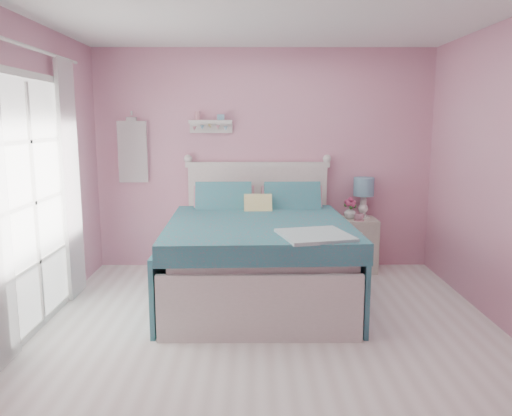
{
  "coord_description": "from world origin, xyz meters",
  "views": [
    {
      "loc": [
        -0.12,
        -3.73,
        1.75
      ],
      "look_at": [
        -0.1,
        1.2,
        0.9
      ],
      "focal_mm": 35.0,
      "sensor_mm": 36.0,
      "label": 1
    }
  ],
  "objects_px": {
    "nightstand": "(357,244)",
    "table_lamp": "(364,190)",
    "bed": "(258,255)",
    "vase": "(350,212)",
    "teacup": "(359,217)"
  },
  "relations": [
    {
      "from": "nightstand",
      "to": "table_lamp",
      "type": "xyz_separation_m",
      "value": [
        0.07,
        0.08,
        0.64
      ]
    },
    {
      "from": "bed",
      "to": "nightstand",
      "type": "height_order",
      "value": "bed"
    },
    {
      "from": "nightstand",
      "to": "bed",
      "type": "bearing_deg",
      "value": -143.58
    },
    {
      "from": "nightstand",
      "to": "table_lamp",
      "type": "relative_size",
      "value": 1.31
    },
    {
      "from": "table_lamp",
      "to": "vase",
      "type": "relative_size",
      "value": 3.18
    },
    {
      "from": "vase",
      "to": "teacup",
      "type": "xyz_separation_m",
      "value": [
        0.08,
        -0.14,
        -0.03
      ]
    },
    {
      "from": "bed",
      "to": "teacup",
      "type": "relative_size",
      "value": 20.54
    },
    {
      "from": "bed",
      "to": "teacup",
      "type": "distance_m",
      "value": 1.41
    },
    {
      "from": "bed",
      "to": "teacup",
      "type": "bearing_deg",
      "value": 30.7
    },
    {
      "from": "teacup",
      "to": "vase",
      "type": "bearing_deg",
      "value": 118.17
    },
    {
      "from": "table_lamp",
      "to": "teacup",
      "type": "height_order",
      "value": "table_lamp"
    },
    {
      "from": "table_lamp",
      "to": "teacup",
      "type": "xyz_separation_m",
      "value": [
        -0.09,
        -0.2,
        -0.29
      ]
    },
    {
      "from": "nightstand",
      "to": "table_lamp",
      "type": "bearing_deg",
      "value": 47.72
    },
    {
      "from": "nightstand",
      "to": "vase",
      "type": "height_order",
      "value": "vase"
    },
    {
      "from": "bed",
      "to": "nightstand",
      "type": "relative_size",
      "value": 3.56
    }
  ]
}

